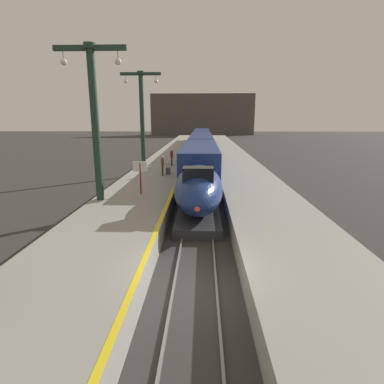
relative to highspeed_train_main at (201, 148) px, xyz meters
The scene contains 14 objects.
ground_plane 32.42m from the highspeed_train_main, 90.00° to the right, with size 260.00×260.00×0.00m, color #33302D.
platform_left 8.74m from the highspeed_train_main, 118.03° to the right, with size 4.80×110.00×1.05m, color gray.
platform_right 8.74m from the highspeed_train_main, 61.97° to the right, with size 4.80×110.00×1.05m, color gray.
platform_left_safety_stripe 7.86m from the highspeed_train_main, 103.10° to the right, with size 0.20×107.80×0.01m, color yellow.
rail_main_left 5.27m from the highspeed_train_main, 98.78° to the right, with size 0.08×110.00×0.12m, color slate.
rail_main_right 5.27m from the highspeed_train_main, 81.22° to the right, with size 0.08×110.00×0.12m, color slate.
highspeed_train_main is the anchor object (origin of this frame).
station_column_mid 25.10m from the highspeed_train_main, 103.81° to the right, with size 4.00×0.68×8.71m.
station_column_far 12.47m from the highspeed_train_main, 120.64° to the right, with size 4.00×0.68×9.23m.
passenger_near_edge 16.17m from the highspeed_train_main, 101.34° to the right, with size 0.29×0.56×1.69m.
passenger_mid_platform 10.77m from the highspeed_train_main, 105.84° to the right, with size 0.33×0.55×1.69m.
rolling_suitcase 15.74m from the highspeed_train_main, 100.05° to the right, with size 0.40×0.22×0.98m.
departure_info_board 22.84m from the highspeed_train_main, 99.42° to the right, with size 0.90×0.10×2.12m.
terminus_back_wall 69.82m from the highspeed_train_main, 90.00° to the left, with size 36.00×2.00×14.00m, color #4C4742.
Camera 1 is at (0.23, -9.49, 5.84)m, focal length 29.02 mm.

